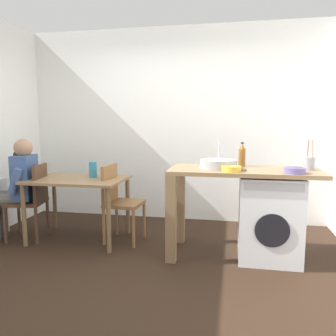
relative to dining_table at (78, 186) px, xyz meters
name	(u,v)px	position (x,y,z in m)	size (l,w,h in m)	color
ground_plane	(143,266)	(0.95, -0.59, -0.64)	(5.46, 5.46, 0.00)	black
wall_back	(175,125)	(0.95, 1.16, 0.71)	(4.60, 0.10, 2.70)	white
dining_table	(78,186)	(0.00, 0.00, 0.00)	(1.10, 0.76, 0.74)	olive
chair_person_seat	(32,197)	(-0.55, -0.09, -0.14)	(0.47, 0.47, 0.90)	#4C3323
chair_opposite	(118,198)	(0.48, 0.06, -0.14)	(0.43, 0.43, 0.90)	olive
seated_person	(18,184)	(-0.71, -0.12, 0.03)	(0.54, 0.54, 1.20)	#595651
kitchen_counter	(223,184)	(1.68, -0.15, 0.12)	(1.50, 0.68, 0.92)	olive
washing_machine	(269,217)	(2.16, -0.15, -0.21)	(0.60, 0.61, 0.86)	silver
sink_basin	(218,164)	(1.63, -0.15, 0.32)	(0.38, 0.38, 0.09)	#9EA0A5
tap	(219,153)	(1.63, 0.03, 0.42)	(0.02, 0.02, 0.28)	#B2B2B7
bottle_tall_green	(242,155)	(1.88, 0.07, 0.39)	(0.07, 0.07, 0.26)	brown
mixing_bowl	(231,168)	(1.77, -0.35, 0.31)	(0.19, 0.19, 0.05)	gold
utensil_crock	(309,163)	(2.53, -0.10, 0.35)	(0.11, 0.11, 0.30)	gray
colander	(295,170)	(2.35, -0.37, 0.31)	(0.20, 0.20, 0.06)	slate
vase	(93,170)	(0.15, 0.10, 0.19)	(0.09, 0.09, 0.19)	teal
scissors	(239,170)	(1.85, -0.25, 0.28)	(0.15, 0.06, 0.01)	#B2B2B7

